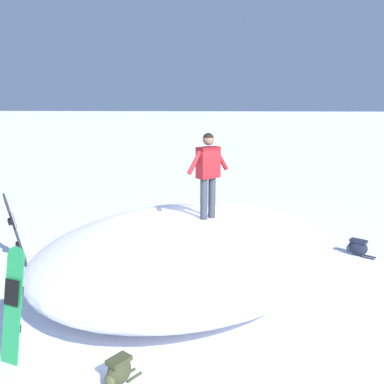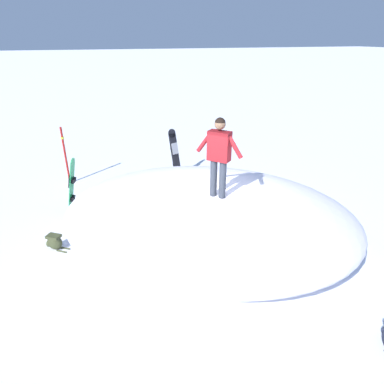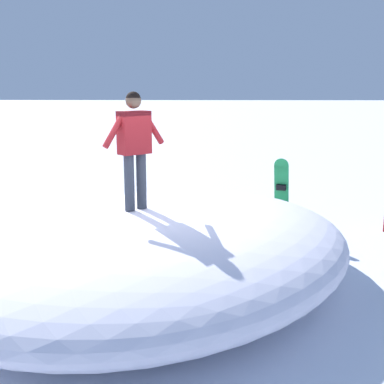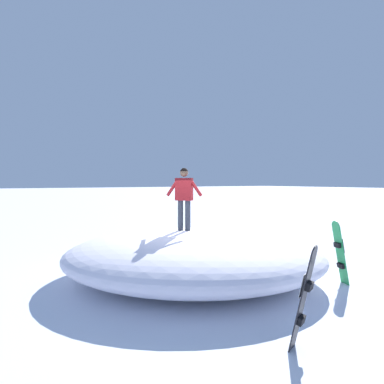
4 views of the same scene
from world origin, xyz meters
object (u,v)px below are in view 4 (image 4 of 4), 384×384
object	(u,v)px
snowboard_secondary_upright	(304,297)
backpack_far	(301,260)
snowboarder_standing	(184,194)
backpack_near	(99,250)
snowboard_primary_upright	(340,251)

from	to	relation	value
snowboard_secondary_upright	backpack_far	world-z (taller)	snowboard_secondary_upright
snowboard_secondary_upright	backpack_far	xyz separation A→B (m)	(3.62, 3.00, -0.64)
snowboarder_standing	snowboard_secondary_upright	size ratio (longest dim) A/B	1.03
backpack_near	backpack_far	distance (m)	6.41
snowboard_secondary_upright	backpack_far	distance (m)	4.74
snowboard_primary_upright	snowboard_secondary_upright	size ratio (longest dim) A/B	0.97
snowboard_primary_upright	snowboard_secondary_upright	distance (m)	3.48
snowboard_secondary_upright	backpack_near	size ratio (longest dim) A/B	2.59
backpack_far	snowboard_secondary_upright	bearing A→B (deg)	-140.36
backpack_near	backpack_far	bearing A→B (deg)	-42.29
snowboard_secondary_upright	backpack_far	size ratio (longest dim) A/B	3.12
snowboarder_standing	backpack_far	bearing A→B (deg)	-16.37
snowboard_secondary_upright	backpack_near	xyz separation A→B (m)	(-1.12, 7.31, -0.63)
snowboard_primary_upright	backpack_far	size ratio (longest dim) A/B	3.03
backpack_far	snowboard_primary_upright	bearing A→B (deg)	-107.68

